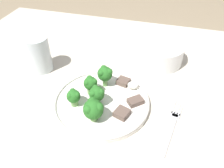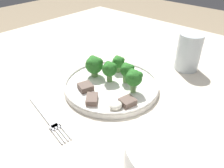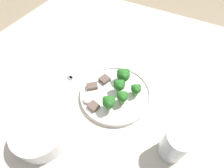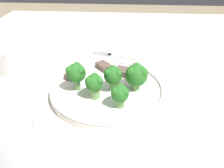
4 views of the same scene
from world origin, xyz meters
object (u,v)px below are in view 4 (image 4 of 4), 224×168
at_px(drinking_glass, 13,161).
at_px(dinner_plate, 107,89).
at_px(fork, 122,56).
at_px(cream_bowl, 22,54).

bearing_deg(drinking_glass, dinner_plate, -23.28).
height_order(fork, drinking_glass, drinking_glass).
height_order(dinner_plate, drinking_glass, drinking_glass).
height_order(dinner_plate, cream_bowl, cream_bowl).
bearing_deg(fork, cream_bowl, 103.19).
relative_size(fork, cream_bowl, 1.16).
distance_m(dinner_plate, cream_bowl, 0.28).
bearing_deg(cream_bowl, fork, -76.81).
xyz_separation_m(dinner_plate, fork, (0.19, -0.03, -0.01)).
height_order(dinner_plate, fork, dinner_plate).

